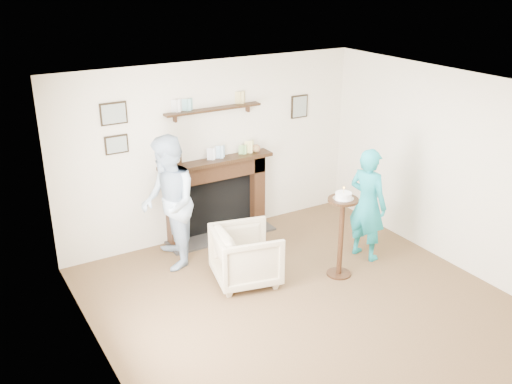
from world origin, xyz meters
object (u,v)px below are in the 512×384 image
at_px(armchair, 246,280).
at_px(woman, 363,256).
at_px(pedestal_table, 342,222).
at_px(man, 172,264).

distance_m(armchair, woman, 1.71).
bearing_deg(armchair, pedestal_table, -100.61).
bearing_deg(woman, pedestal_table, 96.48).
xyz_separation_m(armchair, pedestal_table, (1.09, -0.47, 0.74)).
bearing_deg(woman, man, 50.43).
distance_m(man, woman, 2.57).
height_order(armchair, woman, woman).
distance_m(man, pedestal_table, 2.30).
bearing_deg(man, armchair, 49.36).
bearing_deg(pedestal_table, man, 142.06).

